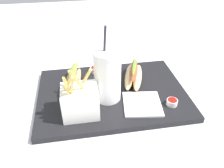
# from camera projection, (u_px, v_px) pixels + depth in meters

# --- Properties ---
(ground_plane) EXTENTS (2.40, 2.40, 0.02)m
(ground_plane) POSITION_uv_depth(u_px,v_px,m) (112.00, 98.00, 0.79)
(ground_plane) COLOR silver
(food_tray) EXTENTS (0.49, 0.35, 0.02)m
(food_tray) POSITION_uv_depth(u_px,v_px,m) (112.00, 94.00, 0.78)
(food_tray) COLOR black
(food_tray) RESTS_ON ground_plane
(soda_cup) EXTENTS (0.09, 0.09, 0.25)m
(soda_cup) POSITION_uv_depth(u_px,v_px,m) (107.00, 76.00, 0.70)
(soda_cup) COLOR white
(soda_cup) RESTS_ON food_tray
(fries_basket) EXTENTS (0.10, 0.09, 0.17)m
(fries_basket) POSITION_uv_depth(u_px,v_px,m) (80.00, 101.00, 0.66)
(fries_basket) COLOR white
(fries_basket) RESTS_ON food_tray
(hot_dog_1) EXTENTS (0.08, 0.19, 0.06)m
(hot_dog_1) POSITION_uv_depth(u_px,v_px,m) (72.00, 82.00, 0.78)
(hot_dog_1) COLOR #DBB775
(hot_dog_1) RESTS_ON food_tray
(hot_dog_2) EXTENTS (0.10, 0.17, 0.07)m
(hot_dog_2) POSITION_uv_depth(u_px,v_px,m) (134.00, 75.00, 0.81)
(hot_dog_2) COLOR #E5C689
(hot_dog_2) RESTS_ON food_tray
(ketchup_cup_1) EXTENTS (0.03, 0.03, 0.02)m
(ketchup_cup_1) POSITION_uv_depth(u_px,v_px,m) (172.00, 102.00, 0.71)
(ketchup_cup_1) COLOR white
(ketchup_cup_1) RESTS_ON food_tray
(ketchup_cup_2) EXTENTS (0.04, 0.04, 0.02)m
(ketchup_cup_2) POSITION_uv_depth(u_px,v_px,m) (95.00, 70.00, 0.87)
(ketchup_cup_2) COLOR white
(ketchup_cup_2) RESTS_ON food_tray
(napkin_stack) EXTENTS (0.13, 0.13, 0.01)m
(napkin_stack) POSITION_uv_depth(u_px,v_px,m) (142.00, 104.00, 0.72)
(napkin_stack) COLOR white
(napkin_stack) RESTS_ON food_tray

